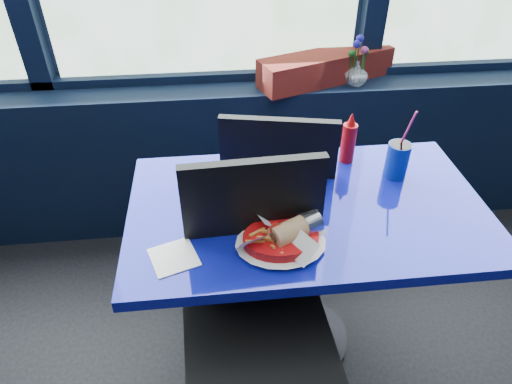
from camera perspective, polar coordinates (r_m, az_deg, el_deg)
name	(u,v)px	position (r m, az deg, el deg)	size (l,w,h in m)	color
window_sill	(215,157)	(2.43, -5.15, 4.35)	(5.00, 0.26, 0.80)	black
near_table	(304,244)	(1.67, 6.04, -6.53)	(1.20, 0.70, 0.75)	black
chair_near_front	(256,297)	(1.48, 0.03, -12.94)	(0.48, 0.48, 1.01)	black
chair_near_back	(266,194)	(1.89, 1.24, -0.29)	(0.52, 0.52, 0.98)	black
planter_box	(326,67)	(2.29, 8.75, 15.18)	(0.67, 0.17, 0.13)	maroon
flower_vase	(357,71)	(2.26, 12.49, 14.60)	(0.15, 0.15, 0.23)	silver
food_basket	(283,238)	(1.37, 3.34, -5.74)	(0.25, 0.23, 0.09)	#AE0B0D
ketchup_bottle	(349,140)	(1.75, 11.50, 6.38)	(0.05, 0.05, 0.20)	#AE0B0D
soda_cup	(397,159)	(1.71, 17.25, 3.93)	(0.08, 0.08, 0.28)	navy
napkin	(174,257)	(1.38, -10.23, -8.02)	(0.13, 0.13, 0.00)	white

